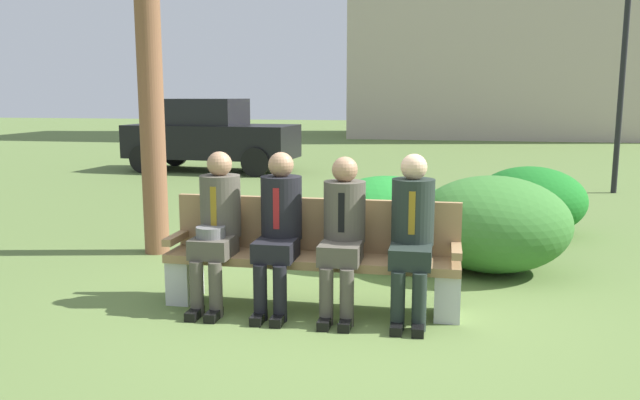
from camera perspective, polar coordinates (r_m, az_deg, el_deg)
The scene contains 11 objects.
ground_plane at distance 5.31m, azimuth 2.45°, elevation -9.93°, with size 80.00×80.00×0.00m, color #5B733A.
park_bench at distance 5.31m, azimuth -0.70°, elevation -4.96°, with size 2.43×0.44×0.90m.
seated_man_leftmost at distance 5.34m, azimuth -9.26°, elevation -1.92°, with size 0.34×0.72×1.30m.
seated_man_centerleft at distance 5.18m, azimuth -3.72°, elevation -2.09°, with size 0.34×0.72×1.30m.
seated_man_centerright at distance 5.08m, azimuth 2.06°, elevation -2.48°, with size 0.34×0.72×1.27m.
seated_man_rightmost at distance 5.02m, azimuth 8.28°, elevation -2.51°, with size 0.34×0.72×1.31m.
shrub_near_bench at distance 8.49m, azimuth 18.39°, elevation -0.05°, with size 1.39×1.27×0.87m, color #1B7021.
shrub_mid_lawn at distance 6.61m, azimuth 15.26°, elevation -2.06°, with size 1.54×1.41×0.96m, color #36712D.
shrub_far_lawn at distance 6.80m, azimuth 6.02°, elevation -1.68°, with size 1.46×1.34×0.91m, color #207E2A.
parked_car_near at distance 15.07m, azimuth -9.82°, elevation 5.77°, with size 3.99×1.92×1.68m.
street_lamp at distance 12.62m, azimuth 25.65°, elevation 11.35°, with size 0.24×0.24×3.94m.
Camera 1 is at (0.74, -4.96, 1.76)m, focal length 35.57 mm.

